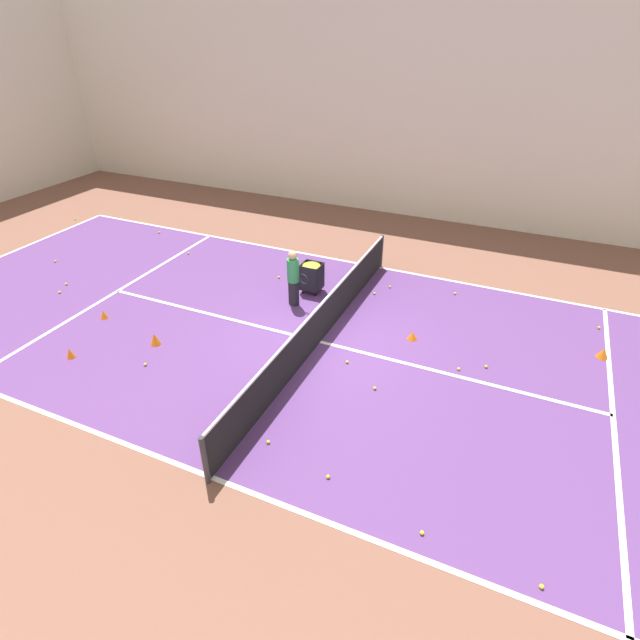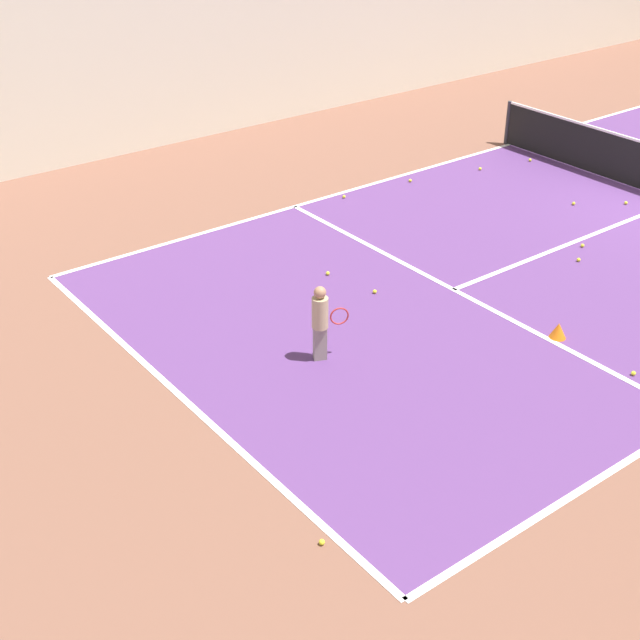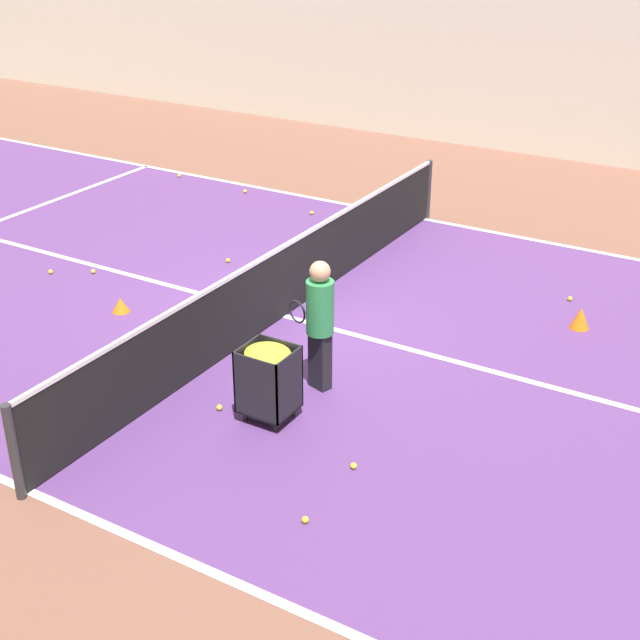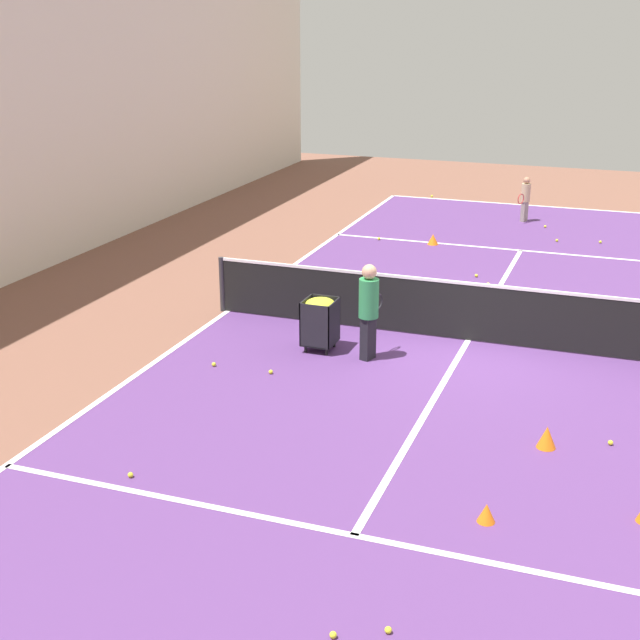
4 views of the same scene
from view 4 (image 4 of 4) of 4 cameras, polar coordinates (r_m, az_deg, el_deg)
The scene contains 34 objects.
ground_plane at distance 15.62m, azimuth 9.47°, elevation -1.30°, with size 37.46×37.46×0.00m, color brown.
court_playing_area at distance 15.62m, azimuth 9.47°, elevation -1.29°, with size 9.19×23.38×0.00m.
line_baseline_near at distance 26.80m, azimuth 14.29°, elevation 7.06°, with size 9.19×0.10×0.00m, color white.
line_sideline_right at distance 16.98m, azimuth -5.92°, elevation 0.58°, with size 0.10×23.38×0.00m, color white.
line_service_near at distance 21.70m, azimuth 12.73°, elevation 4.37°, with size 9.19×0.10×0.00m, color white.
line_service_far at distance 9.99m, azimuth 2.19°, elevation -13.62°, with size 9.19×0.10×0.00m, color white.
line_centre_service at distance 15.62m, azimuth 9.47°, elevation -1.28°, with size 0.10×12.86×0.00m, color white.
tennis_net at distance 15.44m, azimuth 9.58°, elevation 0.59°, with size 9.49×0.10×1.05m.
player_near_baseline at distance 24.61m, azimuth 13.01°, elevation 7.73°, with size 0.32×0.59×1.20m.
coach_at_net at distance 14.33m, azimuth 3.14°, elevation 0.94°, with size 0.40×0.68×1.61m.
ball_cart at distance 14.80m, azimuth -0.00°, elevation 0.37°, with size 0.52×0.57×0.89m.
training_cone_0 at distance 10.33m, azimuth 10.60°, elevation -12.04°, with size 0.21×0.21×0.22m, color orange.
training_cone_2 at distance 21.87m, azimuth 7.24°, elevation 5.14°, with size 0.26×0.26×0.25m, color orange.
training_cone_3 at distance 17.66m, azimuth 7.43°, elevation 1.61°, with size 0.25×0.25×0.21m, color orange.
training_cone_4 at distance 12.07m, azimuth 14.31°, elevation -7.27°, with size 0.26×0.26×0.30m, color orange.
tennis_ball_0 at distance 18.89m, azimuth -0.36°, elevation 2.73°, with size 0.07×0.07×0.07m, color yellow.
tennis_ball_2 at distance 19.33m, azimuth 9.97°, elevation 2.82°, with size 0.07×0.07×0.07m, color yellow.
tennis_ball_3 at distance 17.14m, azimuth -1.31°, elevation 0.97°, with size 0.07×0.07×0.07m, color yellow.
tennis_ball_4 at distance 16.70m, azimuth 0.15°, elevation 0.48°, with size 0.07×0.07×0.07m, color yellow.
tennis_ball_6 at distance 17.17m, azimuth 14.49°, elevation 0.37°, with size 0.07×0.07×0.07m, color yellow.
tennis_ball_8 at distance 8.69m, azimuth 4.39°, elevation -19.18°, with size 0.07×0.07×0.07m, color yellow.
tennis_ball_9 at distance 24.15m, azimuth 14.22°, elevation 5.83°, with size 0.07×0.07×0.07m, color yellow.
tennis_ball_10 at distance 22.88m, azimuth 17.50°, elevation 4.79°, with size 0.07×0.07×0.07m, color yellow.
tennis_ball_11 at distance 12.42m, azimuth 18.10°, elevation -7.47°, with size 0.07×0.07×0.07m, color yellow.
tennis_ball_13 at distance 8.61m, azimuth 0.84°, elevation -19.51°, with size 0.07×0.07×0.07m, color yellow.
tennis_ball_14 at distance 11.31m, azimuth -12.04°, elevation -9.67°, with size 0.07×0.07×0.07m, color yellow.
tennis_ball_16 at distance 22.73m, azimuth 14.92°, elevation 4.95°, with size 0.07×0.07×0.07m, color yellow.
tennis_ball_18 at distance 18.76m, azimuth 10.70°, elevation 2.27°, with size 0.07×0.07×0.07m, color yellow.
tennis_ball_20 at distance 16.40m, azimuth 11.96°, elevation -0.32°, with size 0.07×0.07×0.07m, color yellow.
tennis_ball_22 at distance 14.03m, azimuth -3.17°, elevation -3.33°, with size 0.07×0.07×0.07m, color yellow.
tennis_ball_23 at distance 15.56m, azimuth 0.18°, elevation -0.97°, with size 0.07×0.07×0.07m, color yellow.
tennis_ball_27 at distance 27.51m, azimuth 7.17°, elevation 7.88°, with size 0.07×0.07×0.07m, color yellow.
tennis_ball_28 at distance 14.40m, azimuth -6.81°, elevation -2.83°, with size 0.07×0.07×0.07m, color yellow.
tennis_ball_29 at distance 22.19m, azimuth 3.79°, elevation 5.22°, with size 0.07×0.07×0.07m, color yellow.
Camera 4 is at (-2.51, 14.43, 5.44)m, focal length 50.00 mm.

